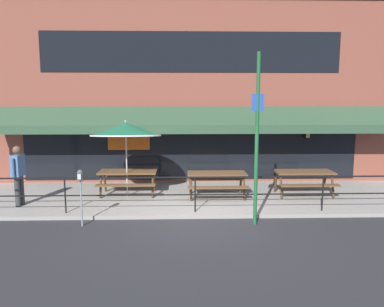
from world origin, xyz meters
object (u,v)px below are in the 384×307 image
object	(u,v)px
picnic_table_right	(304,176)
picnic_table_left	(128,176)
pedestrian_walking	(18,173)
picnic_table_centre	(217,178)
street_sign_pole	(257,138)
patio_umbrella_left	(126,130)
parking_meter_near	(80,181)

from	to	relation	value
picnic_table_right	picnic_table_left	bearing A→B (deg)	178.02
picnic_table_left	picnic_table_right	world-z (taller)	same
pedestrian_walking	picnic_table_right	bearing A→B (deg)	6.38
picnic_table_centre	street_sign_pole	xyz separation A→B (m)	(0.75, -2.27, 1.46)
patio_umbrella_left	pedestrian_walking	distance (m)	3.25
picnic_table_right	pedestrian_walking	xyz separation A→B (m)	(-8.47, -0.95, 0.35)
picnic_table_centre	pedestrian_walking	bearing A→B (deg)	-172.36
pedestrian_walking	parking_meter_near	world-z (taller)	pedestrian_walking
parking_meter_near	street_sign_pole	bearing A→B (deg)	0.28
picnic_table_left	picnic_table_centre	xyz separation A→B (m)	(2.77, -0.38, 0.00)
parking_meter_near	picnic_table_right	bearing A→B (deg)	21.43
picnic_table_left	patio_umbrella_left	world-z (taller)	patio_umbrella_left
picnic_table_left	picnic_table_right	distance (m)	5.55
picnic_table_left	street_sign_pole	xyz separation A→B (m)	(3.52, -2.65, 1.46)
patio_umbrella_left	pedestrian_walking	world-z (taller)	patio_umbrella_left
picnic_table_left	pedestrian_walking	xyz separation A→B (m)	(-2.92, -1.14, 0.35)
pedestrian_walking	picnic_table_left	bearing A→B (deg)	21.31
picnic_table_left	picnic_table_right	size ratio (longest dim) A/B	1.00
picnic_table_centre	parking_meter_near	bearing A→B (deg)	-147.06
picnic_table_right	parking_meter_near	world-z (taller)	parking_meter_near
patio_umbrella_left	parking_meter_near	xyz separation A→B (m)	(-0.77, -2.43, -1.03)
picnic_table_right	parking_meter_near	bearing A→B (deg)	-158.57
picnic_table_centre	patio_umbrella_left	size ratio (longest dim) A/B	0.76
picnic_table_centre	street_sign_pole	size ratio (longest dim) A/B	0.43
patio_umbrella_left	street_sign_pole	size ratio (longest dim) A/B	0.57
picnic_table_centre	pedestrian_walking	distance (m)	5.75
patio_umbrella_left	parking_meter_near	size ratio (longest dim) A/B	1.68
picnic_table_centre	picnic_table_left	bearing A→B (deg)	172.28
picnic_table_centre	parking_meter_near	xyz separation A→B (m)	(-3.54, -2.30, 0.44)
picnic_table_centre	parking_meter_near	size ratio (longest dim) A/B	1.27
picnic_table_left	picnic_table_centre	bearing A→B (deg)	-7.72
picnic_table_centre	patio_umbrella_left	world-z (taller)	patio_umbrella_left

